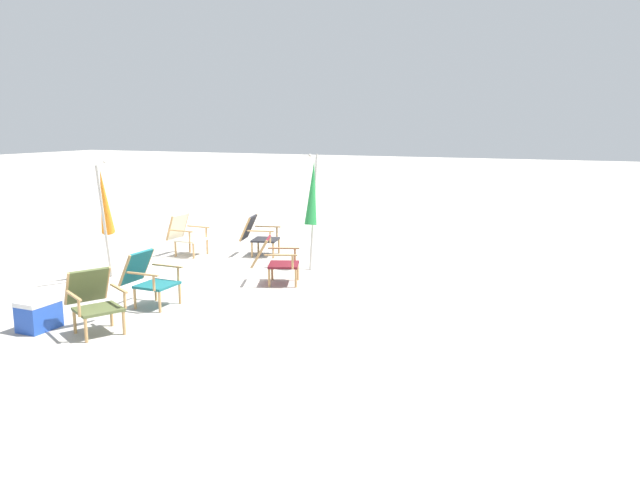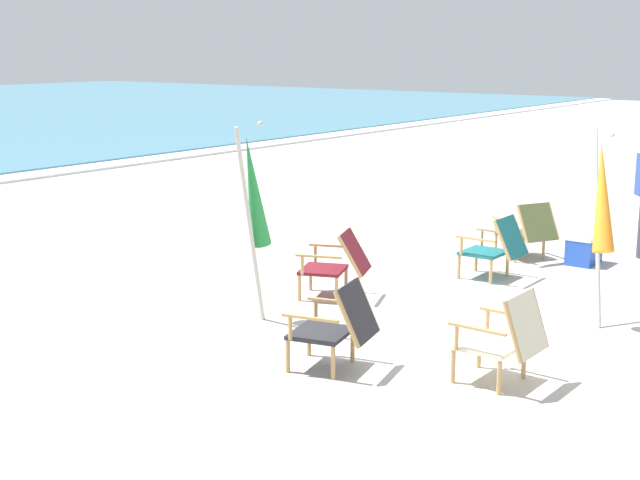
% 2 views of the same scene
% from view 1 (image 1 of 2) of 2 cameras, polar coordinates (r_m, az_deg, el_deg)
% --- Properties ---
extents(ground_plane, '(80.00, 80.00, 0.00)m').
position_cam_1_polar(ground_plane, '(11.17, -12.75, -3.14)').
color(ground_plane, '#B2AAA0').
extents(beach_chair_far_center, '(0.86, 0.93, 0.79)m').
position_cam_1_polar(beach_chair_far_center, '(8.42, -20.02, -5.05)').
color(beach_chair_far_center, '#515B33').
rests_on(beach_chair_far_center, ground).
extents(beach_chair_back_left, '(0.60, 0.68, 0.82)m').
position_cam_1_polar(beach_chair_back_left, '(12.77, -12.24, 0.57)').
color(beach_chair_back_left, beige).
rests_on(beach_chair_back_left, ground).
extents(beach_chair_back_right, '(0.82, 0.92, 0.78)m').
position_cam_1_polar(beach_chair_back_right, '(10.25, -4.29, -1.71)').
color(beach_chair_back_right, maroon).
rests_on(beach_chair_back_right, ground).
extents(beach_chair_front_right, '(0.73, 0.83, 0.80)m').
position_cam_1_polar(beach_chair_front_right, '(12.51, -5.72, 0.54)').
color(beach_chair_front_right, '#28282D').
rests_on(beach_chair_front_right, ground).
extents(beach_chair_mid_center, '(0.60, 0.73, 0.80)m').
position_cam_1_polar(beach_chair_mid_center, '(9.35, -15.48, -3.25)').
color(beach_chair_mid_center, '#196066').
rests_on(beach_chair_mid_center, ground).
extents(umbrella_furled_orange, '(0.75, 0.54, 2.01)m').
position_cam_1_polar(umbrella_furled_orange, '(10.92, -19.12, 3.22)').
color(umbrella_furled_orange, '#B7B2A8').
rests_on(umbrella_furled_orange, ground).
extents(umbrella_furled_green, '(0.55, 0.28, 2.09)m').
position_cam_1_polar(umbrella_furled_green, '(11.19, -0.70, 4.25)').
color(umbrella_furled_green, '#B7B2A8').
rests_on(umbrella_furled_green, ground).
extents(cooler_box, '(0.49, 0.35, 0.40)m').
position_cam_1_polar(cooler_box, '(8.79, -24.32, -6.21)').
color(cooler_box, blue).
rests_on(cooler_box, ground).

